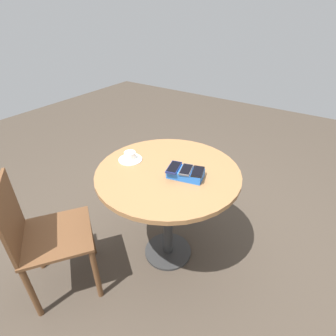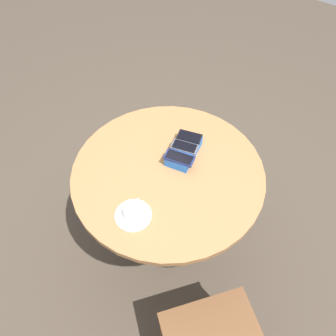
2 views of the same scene
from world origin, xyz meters
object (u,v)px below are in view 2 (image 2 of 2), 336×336
(coffee_cup, at_px, (133,211))
(round_table, at_px, (168,185))
(phone_gray, at_px, (185,147))
(phone_box, at_px, (184,151))
(phone_navy, at_px, (179,158))
(saucer, at_px, (133,215))
(phone_black, at_px, (189,137))

(coffee_cup, bearing_deg, round_table, -173.76)
(phone_gray, bearing_deg, round_table, -1.70)
(phone_box, relative_size, phone_navy, 1.53)
(saucer, xyz_separation_m, coffee_cup, (-0.00, -0.00, 0.03))
(phone_black, bearing_deg, phone_box, 16.28)
(phone_box, distance_m, saucer, 0.43)
(phone_black, height_order, phone_gray, same)
(phone_box, distance_m, coffee_cup, 0.42)
(phone_black, xyz_separation_m, phone_navy, (0.15, 0.04, 0.00))
(phone_gray, distance_m, saucer, 0.43)
(phone_box, bearing_deg, phone_gray, 143.82)
(phone_gray, xyz_separation_m, saucer, (0.43, 0.03, -0.05))
(round_table, relative_size, phone_box, 3.97)
(phone_navy, height_order, coffee_cup, phone_navy)
(phone_black, bearing_deg, phone_navy, 16.31)
(phone_navy, xyz_separation_m, coffee_cup, (0.35, 0.01, -0.02))
(round_table, xyz_separation_m, saucer, (0.29, 0.03, 0.12))
(phone_black, bearing_deg, coffee_cup, 5.91)
(phone_gray, distance_m, phone_navy, 0.08)
(phone_navy, height_order, saucer, phone_navy)
(round_table, xyz_separation_m, phone_box, (-0.13, 0.00, 0.14))
(round_table, height_order, phone_navy, phone_navy)
(saucer, bearing_deg, phone_gray, -176.17)
(phone_box, relative_size, phone_gray, 1.66)
(phone_box, height_order, coffee_cup, coffee_cup)
(phone_navy, xyz_separation_m, saucer, (0.35, 0.01, -0.05))
(round_table, height_order, phone_box, phone_box)
(phone_box, xyz_separation_m, saucer, (0.43, 0.03, -0.02))
(phone_box, relative_size, coffee_cup, 2.25)
(phone_black, xyz_separation_m, saucer, (0.50, 0.05, -0.05))
(phone_navy, relative_size, coffee_cup, 1.47)
(round_table, height_order, saucer, saucer)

